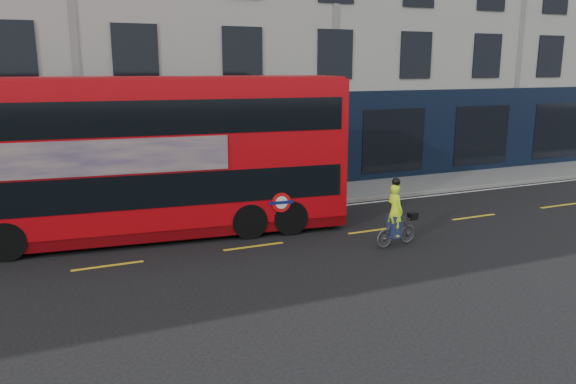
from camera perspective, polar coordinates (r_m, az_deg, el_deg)
ground at (r=13.90m, az=-17.15°, el=-9.15°), size 120.00×120.00×0.00m
pavement at (r=20.07m, az=-19.37°, el=-2.42°), size 60.00×3.00×0.12m
kerb at (r=18.62m, az=-18.99°, el=-3.52°), size 60.00×0.12×0.13m
building_terrace at (r=25.99m, az=-21.82°, el=17.23°), size 50.00×10.07×15.00m
road_edge_line at (r=18.35m, az=-18.90°, el=-3.95°), size 58.00×0.10×0.01m
lane_dashes at (r=15.30m, az=-17.83°, el=-7.15°), size 58.00×0.12×0.01m
bus at (r=17.13m, az=-13.90°, el=3.55°), size 11.95×3.86×4.74m
cyclist at (r=16.26m, az=10.92°, el=-3.11°), size 1.47×0.60×2.00m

